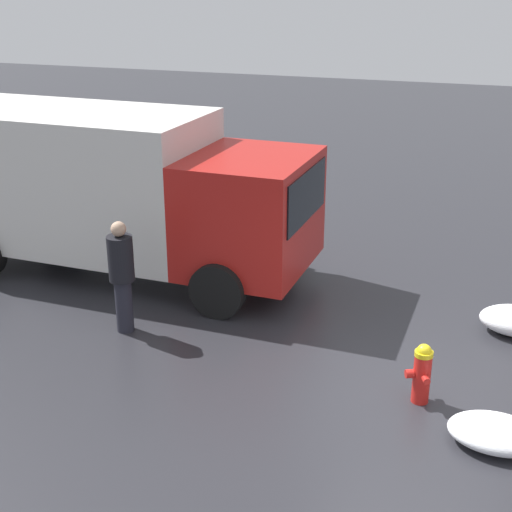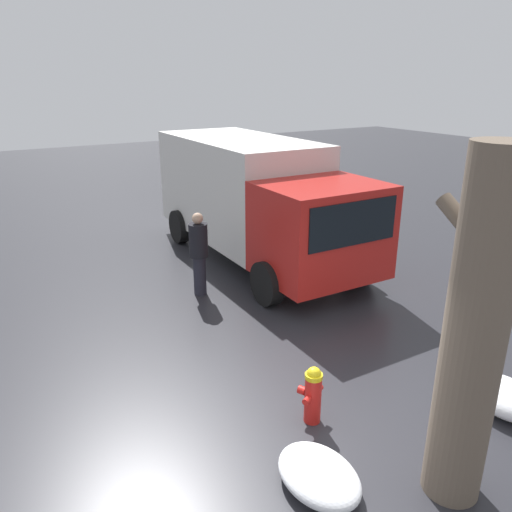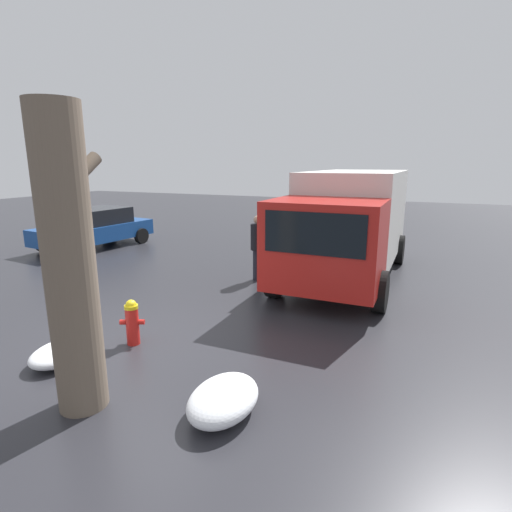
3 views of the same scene
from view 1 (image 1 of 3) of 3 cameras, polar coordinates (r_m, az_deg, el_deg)
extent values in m
plane|color=#28282D|center=(9.52, 12.93, -11.24)|extent=(60.00, 60.00, 0.00)
cylinder|color=red|center=(9.35, 13.10, -9.54)|extent=(0.22, 0.22, 0.66)
cylinder|color=yellow|center=(9.17, 13.29, -7.61)|extent=(0.23, 0.23, 0.06)
sphere|color=yellow|center=(9.16, 13.31, -7.44)|extent=(0.19, 0.19, 0.19)
cylinder|color=red|center=(9.26, 12.18, -9.20)|extent=(0.14, 0.14, 0.11)
cylinder|color=red|center=(9.18, 13.44, -9.62)|extent=(0.12, 0.13, 0.09)
cylinder|color=red|center=(9.44, 12.85, -8.63)|extent=(0.12, 0.13, 0.09)
cube|color=red|center=(11.91, -0.45, 3.56)|extent=(1.97, 2.43, 1.89)
cube|color=black|center=(11.50, 4.11, 4.82)|extent=(0.06, 2.01, 0.83)
cube|color=silver|center=(13.41, -14.44, 6.12)|extent=(5.00, 2.47, 2.43)
cylinder|color=black|center=(13.31, 1.01, 1.21)|extent=(0.90, 0.29, 0.90)
cylinder|color=black|center=(11.25, -3.08, -2.75)|extent=(0.90, 0.29, 0.90)
cylinder|color=black|center=(15.38, -15.37, 3.24)|extent=(0.90, 0.29, 0.90)
cylinder|color=#23232D|center=(10.98, -10.50, -3.91)|extent=(0.26, 0.26, 0.83)
cylinder|color=black|center=(10.68, -10.78, -0.20)|extent=(0.38, 0.38, 0.70)
sphere|color=tan|center=(10.52, -10.95, 2.13)|extent=(0.23, 0.23, 0.23)
ellipsoid|color=white|center=(8.90, 18.65, -13.28)|extent=(1.10, 0.80, 0.30)
camera|label=2|loc=(5.92, 58.04, 4.28)|focal=35.00mm
camera|label=3|loc=(13.48, 39.26, 8.40)|focal=28.00mm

